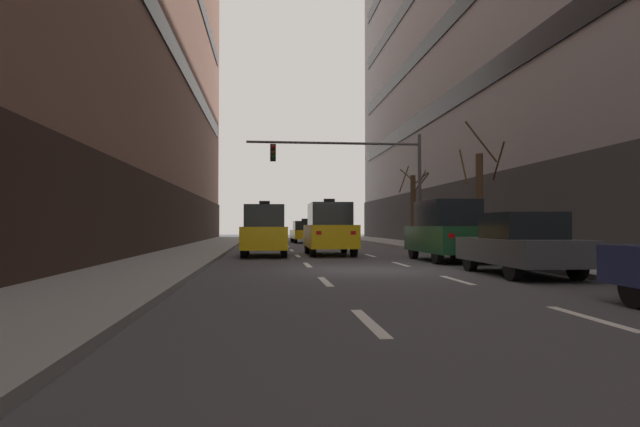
{
  "coord_description": "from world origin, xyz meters",
  "views": [
    {
      "loc": [
        -2.84,
        -14.73,
        1.25
      ],
      "look_at": [
        0.18,
        14.42,
        1.92
      ],
      "focal_mm": 29.69,
      "sensor_mm": 36.0,
      "label": 1
    }
  ],
  "objects_px": {
    "car_parked_1": "(520,245)",
    "taxi_driving_0": "(329,229)",
    "taxi_driving_1": "(264,231)",
    "street_tree_1": "(480,200)",
    "traffic_signal_0": "(365,168)",
    "street_tree_0": "(413,207)",
    "taxi_driving_2": "(304,232)",
    "car_parked_2": "(447,231)"
  },
  "relations": [
    {
      "from": "traffic_signal_0",
      "to": "car_parked_2",
      "type": "bearing_deg",
      "value": -80.48
    },
    {
      "from": "car_parked_2",
      "to": "street_tree_0",
      "type": "xyz_separation_m",
      "value": [
        2.29,
        12.23,
        1.27
      ]
    },
    {
      "from": "traffic_signal_0",
      "to": "street_tree_0",
      "type": "distance_m",
      "value": 5.79
    },
    {
      "from": "taxi_driving_0",
      "to": "taxi_driving_2",
      "type": "xyz_separation_m",
      "value": [
        0.12,
        16.16,
        -0.32
      ]
    },
    {
      "from": "street_tree_1",
      "to": "street_tree_0",
      "type": "bearing_deg",
      "value": 89.92
    },
    {
      "from": "taxi_driving_2",
      "to": "taxi_driving_0",
      "type": "bearing_deg",
      "value": -90.43
    },
    {
      "from": "taxi_driving_2",
      "to": "traffic_signal_0",
      "type": "distance_m",
      "value": 13.06
    },
    {
      "from": "traffic_signal_0",
      "to": "taxi_driving_2",
      "type": "bearing_deg",
      "value": 99.73
    },
    {
      "from": "taxi_driving_2",
      "to": "car_parked_1",
      "type": "distance_m",
      "value": 26.12
    },
    {
      "from": "traffic_signal_0",
      "to": "street_tree_1",
      "type": "relative_size",
      "value": 1.68
    },
    {
      "from": "street_tree_1",
      "to": "taxi_driving_2",
      "type": "bearing_deg",
      "value": 107.77
    },
    {
      "from": "taxi_driving_0",
      "to": "car_parked_1",
      "type": "height_order",
      "value": "taxi_driving_0"
    },
    {
      "from": "traffic_signal_0",
      "to": "street_tree_0",
      "type": "bearing_deg",
      "value": 48.51
    },
    {
      "from": "street_tree_0",
      "to": "taxi_driving_0",
      "type": "bearing_deg",
      "value": -126.98
    },
    {
      "from": "taxi_driving_1",
      "to": "traffic_signal_0",
      "type": "height_order",
      "value": "traffic_signal_0"
    },
    {
      "from": "taxi_driving_0",
      "to": "car_parked_2",
      "type": "bearing_deg",
      "value": -50.51
    },
    {
      "from": "taxi_driving_1",
      "to": "street_tree_1",
      "type": "distance_m",
      "value": 8.82
    },
    {
      "from": "car_parked_1",
      "to": "street_tree_0",
      "type": "relative_size",
      "value": 0.89
    },
    {
      "from": "taxi_driving_0",
      "to": "car_parked_1",
      "type": "bearing_deg",
      "value": -69.6
    },
    {
      "from": "taxi_driving_0",
      "to": "traffic_signal_0",
      "type": "distance_m",
      "value": 5.3
    },
    {
      "from": "traffic_signal_0",
      "to": "taxi_driving_1",
      "type": "bearing_deg",
      "value": -139.27
    },
    {
      "from": "taxi_driving_1",
      "to": "taxi_driving_2",
      "type": "relative_size",
      "value": 1.01
    },
    {
      "from": "taxi_driving_0",
      "to": "taxi_driving_1",
      "type": "distance_m",
      "value": 2.81
    },
    {
      "from": "taxi_driving_2",
      "to": "street_tree_1",
      "type": "height_order",
      "value": "street_tree_1"
    },
    {
      "from": "car_parked_2",
      "to": "traffic_signal_0",
      "type": "relative_size",
      "value": 0.5
    },
    {
      "from": "taxi_driving_0",
      "to": "street_tree_1",
      "type": "bearing_deg",
      "value": -17.37
    },
    {
      "from": "car_parked_1",
      "to": "traffic_signal_0",
      "type": "xyz_separation_m",
      "value": [
        -1.36,
        13.44,
        3.35
      ]
    },
    {
      "from": "car_parked_1",
      "to": "traffic_signal_0",
      "type": "bearing_deg",
      "value": 95.78
    },
    {
      "from": "taxi_driving_1",
      "to": "street_tree_1",
      "type": "bearing_deg",
      "value": -8.25
    },
    {
      "from": "car_parked_2",
      "to": "street_tree_0",
      "type": "distance_m",
      "value": 12.51
    },
    {
      "from": "taxi_driving_1",
      "to": "taxi_driving_2",
      "type": "xyz_separation_m",
      "value": [
        2.87,
        16.75,
        -0.26
      ]
    },
    {
      "from": "car_parked_1",
      "to": "taxi_driving_1",
      "type": "bearing_deg",
      "value": 124.87
    },
    {
      "from": "taxi_driving_0",
      "to": "street_tree_0",
      "type": "height_order",
      "value": "street_tree_0"
    },
    {
      "from": "traffic_signal_0",
      "to": "car_parked_1",
      "type": "bearing_deg",
      "value": -84.22
    },
    {
      "from": "car_parked_1",
      "to": "taxi_driving_0",
      "type": "bearing_deg",
      "value": 110.4
    },
    {
      "from": "car_parked_2",
      "to": "car_parked_1",
      "type": "bearing_deg",
      "value": -90.0
    },
    {
      "from": "taxi_driving_1",
      "to": "traffic_signal_0",
      "type": "xyz_separation_m",
      "value": [
        5.0,
        4.31,
        3.09
      ]
    },
    {
      "from": "taxi_driving_1",
      "to": "car_parked_2",
      "type": "distance_m",
      "value": 7.41
    },
    {
      "from": "taxi_driving_1",
      "to": "traffic_signal_0",
      "type": "relative_size",
      "value": 0.49
    },
    {
      "from": "taxi_driving_2",
      "to": "car_parked_1",
      "type": "height_order",
      "value": "taxi_driving_2"
    },
    {
      "from": "taxi_driving_0",
      "to": "car_parked_1",
      "type": "distance_m",
      "value": 10.37
    },
    {
      "from": "taxi_driving_0",
      "to": "street_tree_0",
      "type": "relative_size",
      "value": 0.97
    }
  ]
}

